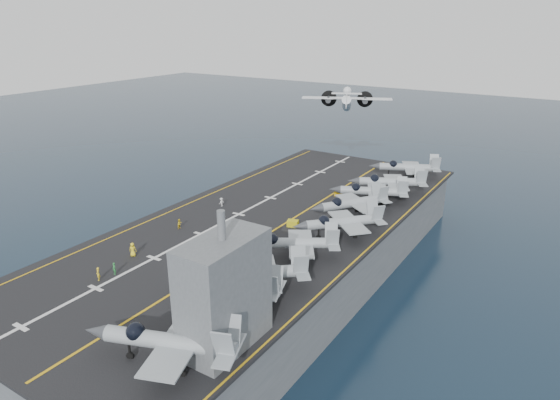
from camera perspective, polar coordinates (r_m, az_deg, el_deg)
The scene contains 27 objects.
ground at distance 88.41m, azimuth -1.41°, elevation -8.70°, with size 500.00×500.00×0.00m, color #142135.
hull at distance 86.11m, azimuth -1.44°, elevation -5.78°, with size 36.00×90.00×10.00m, color #56595E.
flight_deck at distance 83.97m, azimuth -1.47°, elevation -2.59°, with size 38.00×92.00×0.40m, color black.
foul_line at distance 82.37m, azimuth 0.26°, elevation -2.88°, with size 0.35×90.00×0.02m, color gold.
landing_centerline at distance 87.14m, azimuth -4.75°, elevation -1.63°, with size 0.50×90.00×0.02m, color silver.
deck_edge_port at distance 93.82m, azimuth -10.12°, elevation -0.27°, with size 0.25×90.00×0.02m, color gold.
deck_edge_stbd at distance 75.97m, azimuth 10.24°, elevation -5.29°, with size 0.25×90.00×0.02m, color gold.
island_superstructure at distance 50.84m, azimuth -6.45°, elevation -9.11°, with size 5.00×10.00×15.00m, color #56595E, non-canonical shape.
fighter_jet_0 at distance 51.33m, azimuth -12.47°, elevation -15.38°, with size 18.89×15.69×5.61m, color gray, non-canonical shape.
fighter_jet_1 at distance 60.50m, azimuth -5.42°, elevation -9.47°, with size 16.17×13.16×4.86m, color #8C949A, non-canonical shape.
fighter_jet_2 at distance 62.46m, azimuth -2.70°, elevation -8.21°, with size 17.85×17.18×5.18m, color #9197A1, non-canonical shape.
fighter_jet_3 at distance 70.53m, azimuth 1.74°, elevation -4.82°, with size 17.16×15.69×4.96m, color #99A2AA, non-canonical shape.
fighter_jet_4 at distance 78.06m, azimuth 7.28°, elevation -2.40°, with size 17.04×17.27×5.06m, color gray, non-canonical shape.
fighter_jet_5 at distance 86.25m, azimuth 8.38°, elevation -0.23°, with size 16.24×17.50×5.06m, color gray, non-canonical shape.
fighter_jet_6 at distance 92.84m, azimuth 10.61°, elevation 1.09°, with size 16.89×14.54×4.94m, color gray, non-canonical shape.
fighter_jet_7 at distance 98.58m, azimuth 12.65°, elevation 2.14°, with size 17.92×15.98×5.19m, color #A2ACB2, non-canonical shape.
fighter_jet_8 at distance 109.24m, azimuth 14.50°, elevation 3.72°, with size 17.40×15.04×5.09m, color gray, non-canonical shape.
tow_cart_a at distance 66.39m, azimuth -7.29°, elevation -8.54°, with size 2.16×1.83×1.10m, color gold, non-canonical shape.
tow_cart_b at distance 81.72m, azimuth 1.48°, elevation -2.68°, with size 2.05×1.62×1.07m, color gold, non-canonical shape.
tow_cart_c at distance 96.38m, azimuth 6.93°, elevation 0.86°, with size 2.45×1.88×1.31m, color #DDA40C, non-canonical shape.
crew_0 at distance 74.67m, azimuth -16.48°, elevation -5.45°, with size 1.48×1.31×2.06m, color yellow.
crew_1 at distance 69.62m, azimuth -20.07°, elevation -7.94°, with size 1.30×1.24×1.81m, color yellow.
crew_2 at distance 82.46m, azimuth -11.40°, elevation -2.67°, with size 0.68×1.00×1.64m, color yellow.
crew_3 at distance 90.81m, azimuth -6.71°, elevation -0.24°, with size 0.82×1.09×1.65m, color silver.
crew_6 at distance 70.42m, azimuth -18.43°, elevation -7.45°, with size 1.17×0.95×1.69m, color #28833A.
crew_7 at distance 73.84m, azimuth -7.34°, elevation -5.11°, with size 0.76×1.14×1.89m, color silver.
transport_plane at distance 129.43m, azimuth 7.61°, elevation 10.87°, with size 26.80×23.26×5.31m, color white, non-canonical shape.
Camera 1 is at (43.44, -64.12, 42.63)m, focal length 32.00 mm.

